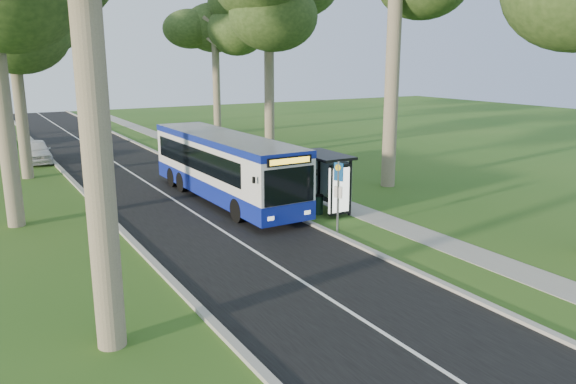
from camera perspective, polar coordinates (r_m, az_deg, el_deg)
name	(u,v)px	position (r m, az deg, el deg)	size (l,w,h in m)	color
ground	(339,238)	(21.68, 5.16, -4.65)	(120.00, 120.00, 0.00)	#2B561B
road	(166,195)	(28.85, -12.28, -0.29)	(7.00, 100.00, 0.02)	black
kerb_east	(230,186)	(30.06, -5.95, 0.60)	(0.25, 100.00, 0.12)	#9E9B93
kerb_west	(94,203)	(28.00, -19.09, -1.05)	(0.25, 100.00, 0.12)	#9E9B93
centre_line	(166,195)	(28.84, -12.28, -0.27)	(0.12, 100.00, 0.01)	white
footpath	(279,181)	(31.40, -0.97, 1.13)	(1.50, 100.00, 0.02)	gray
bus	(224,167)	(26.96, -6.47, 2.53)	(2.70, 12.01, 3.17)	white
bus_stop_sign	(338,190)	(21.77, 5.12, 0.24)	(0.20, 0.38, 2.86)	gray
bus_shelter	(330,172)	(24.79, 4.34, 2.05)	(1.69, 3.05, 2.59)	black
litter_bin	(318,204)	(24.77, 3.07, -1.26)	(0.49, 0.49, 0.86)	black
car_white	(36,151)	(40.43, -24.23, 3.80)	(1.76, 4.38, 1.49)	white
car_silver	(0,137)	(49.60, -27.25, 5.02)	(1.47, 4.21, 1.39)	#A9ACB1
tree_east_d	(214,11)	(50.99, -7.50, 17.79)	(5.20, 5.20, 14.36)	#7A6B56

